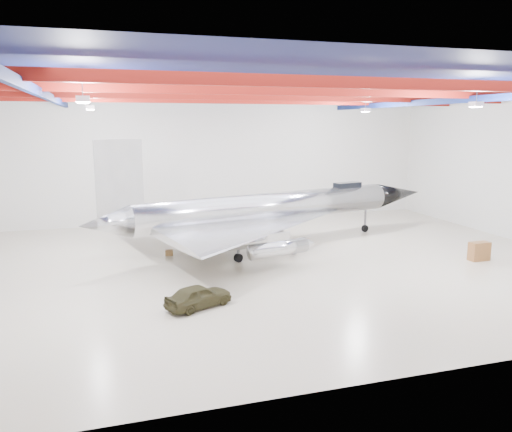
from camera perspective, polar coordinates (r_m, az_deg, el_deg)
name	(u,v)px	position (r m, az deg, el deg)	size (l,w,h in m)	color
floor	(264,264)	(31.48, 0.95, -5.47)	(40.00, 40.00, 0.00)	beige
wall_back	(213,160)	(44.89, -4.89, 6.45)	(40.00, 40.00, 0.00)	silver
ceiling	(265,83)	(30.35, 1.02, 14.92)	(40.00, 40.00, 0.00)	#0A0F38
ceiling_structure	(265,95)	(30.30, 1.01, 13.65)	(39.50, 29.50, 1.08)	maroon
jet_aircraft	(270,211)	(35.39, 1.60, 0.56)	(28.02, 19.77, 7.76)	silver
jeep	(199,296)	(24.26, -6.59, -9.08)	(1.33, 3.32, 1.13)	#35311A
desk	(479,251)	(35.13, 24.15, -3.70)	(1.31, 0.66, 1.20)	brown
crate_ply	(169,253)	(33.89, -9.89, -4.15)	(0.51, 0.41, 0.36)	olive
toolbox_red	(221,231)	(40.24, -3.99, -1.70)	(0.47, 0.37, 0.33)	maroon
engine_drum	(293,251)	(33.86, 4.30, -3.99)	(0.45, 0.45, 0.41)	#59595B
parts_bin	(278,229)	(40.58, 2.53, -1.52)	(0.59, 0.47, 0.41)	olive
tool_chest	(306,241)	(36.88, 5.75, -2.85)	(0.37, 0.37, 0.34)	maroon
oil_barrel	(260,246)	(35.10, 0.50, -3.45)	(0.55, 0.44, 0.39)	olive
spares_box	(260,234)	(38.95, 0.50, -2.09)	(0.36, 0.36, 0.32)	#59595B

